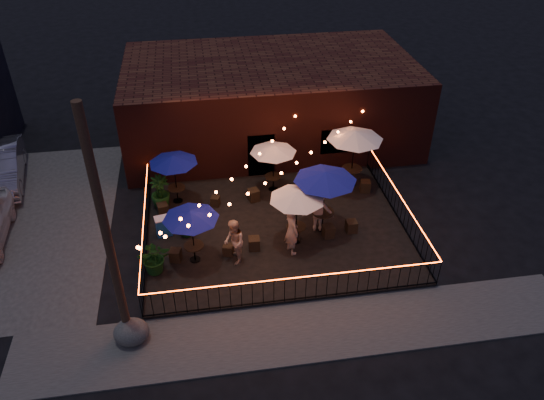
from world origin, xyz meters
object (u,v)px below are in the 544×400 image
at_px(cooler, 164,226).
at_px(cafe_table_1, 173,160).
at_px(utility_pole, 107,238).
at_px(cafe_table_3, 273,149).
at_px(cafe_table_5, 355,136).
at_px(cafe_table_4, 325,177).
at_px(cafe_table_0, 191,216).
at_px(boulder, 131,332).
at_px(cafe_table_2, 297,196).

bearing_deg(cooler, cafe_table_1, 64.55).
bearing_deg(utility_pole, cafe_table_3, 52.07).
xyz_separation_m(cafe_table_3, cafe_table_5, (3.46, -0.13, 0.43)).
distance_m(cafe_table_4, cafe_table_5, 3.56).
distance_m(cafe_table_0, boulder, 4.32).
bearing_deg(cafe_table_2, cafe_table_3, 94.54).
xyz_separation_m(cafe_table_1, cafe_table_4, (5.60, -2.81, 0.38)).
height_order(utility_pole, cafe_table_1, utility_pole).
bearing_deg(cafe_table_4, boulder, -147.86).
bearing_deg(cafe_table_1, cafe_table_3, 3.60).
height_order(cafe_table_3, cafe_table_5, cafe_table_5).
distance_m(cafe_table_3, cooler, 5.53).
relative_size(cafe_table_2, cafe_table_5, 0.86).
bearing_deg(cafe_table_1, utility_pole, -102.69).
relative_size(cafe_table_1, cafe_table_5, 0.91).
relative_size(utility_pole, cafe_table_5, 2.94).
distance_m(utility_pole, cafe_table_5, 11.79).
distance_m(cafe_table_2, cafe_table_5, 4.77).
relative_size(cafe_table_1, cafe_table_3, 1.14).
bearing_deg(boulder, cafe_table_2, 33.06).
relative_size(cafe_table_4, cooler, 3.24).
distance_m(cafe_table_0, cafe_table_4, 5.16).
distance_m(cafe_table_1, cafe_table_4, 6.28).
xyz_separation_m(cafe_table_0, boulder, (-2.07, -3.35, -1.77)).
height_order(cafe_table_4, cafe_table_5, cafe_table_5).
bearing_deg(cafe_table_0, cafe_table_2, 7.41).
xyz_separation_m(utility_pole, cooler, (1.06, 4.87, -3.44)).
bearing_deg(cafe_table_5, cafe_table_2, -131.79).
distance_m(cafe_table_4, cooler, 6.48).
bearing_deg(cooler, cafe_table_4, -17.21).
bearing_deg(cafe_table_1, cafe_table_2, -37.60).
xyz_separation_m(cafe_table_4, cooler, (-6.14, 0.58, -1.99)).
distance_m(utility_pole, cafe_table_0, 4.28).
relative_size(cafe_table_0, cooler, 2.71).
height_order(cafe_table_0, cooler, cafe_table_0).
bearing_deg(cafe_table_1, cafe_table_0, -81.56).
relative_size(utility_pole, cafe_table_1, 3.23).
distance_m(utility_pole, cafe_table_3, 9.52).
height_order(cafe_table_3, boulder, cafe_table_3).
xyz_separation_m(cafe_table_1, boulder, (-1.49, -7.26, -1.78)).
distance_m(cafe_table_3, boulder, 9.56).
bearing_deg(cooler, cafe_table_3, 16.19).
bearing_deg(cafe_table_3, cafe_table_0, -130.46).
height_order(cafe_table_2, boulder, cafe_table_2).
bearing_deg(cafe_table_3, cooler, -151.96).
bearing_deg(boulder, cafe_table_4, 32.14).
relative_size(cafe_table_3, cafe_table_5, 0.80).
distance_m(cafe_table_2, cooler, 5.37).
relative_size(utility_pole, boulder, 8.08).
bearing_deg(cafe_table_5, cafe_table_0, -150.03).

